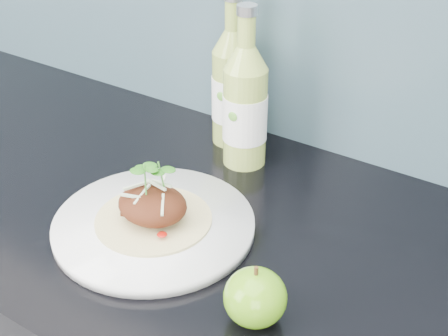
% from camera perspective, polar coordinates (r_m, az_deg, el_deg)
% --- Properties ---
extents(dinner_plate, '(0.30, 0.30, 0.02)m').
position_cam_1_polar(dinner_plate, '(0.90, -6.42, -5.20)').
color(dinner_plate, silver).
rests_on(dinner_plate, kitchen_counter).
extents(pork_taco, '(0.17, 0.17, 0.10)m').
position_cam_1_polar(pork_taco, '(0.88, -6.56, -3.24)').
color(pork_taco, tan).
rests_on(pork_taco, dinner_plate).
extents(green_apple, '(0.10, 0.10, 0.08)m').
position_cam_1_polar(green_apple, '(0.74, 2.87, -11.73)').
color(green_apple, '#389310').
rests_on(green_apple, kitchen_counter).
extents(cider_bottle_left, '(0.08, 0.08, 0.27)m').
position_cam_1_polar(cider_bottle_left, '(1.07, 0.81, 7.35)').
color(cider_bottle_left, '#8EA544').
rests_on(cider_bottle_left, kitchen_counter).
extents(cider_bottle_right, '(0.08, 0.08, 0.27)m').
position_cam_1_polar(cider_bottle_right, '(1.01, 1.94, 5.61)').
color(cider_bottle_right, '#9DB64C').
rests_on(cider_bottle_right, kitchen_counter).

